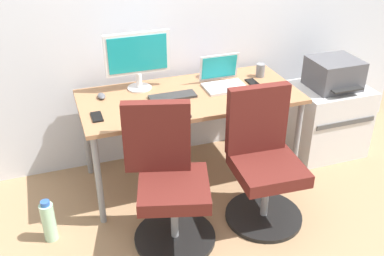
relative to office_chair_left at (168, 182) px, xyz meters
name	(u,v)px	position (x,y,z in m)	size (l,w,h in m)	color
ground_plane	(190,176)	(0.35, 0.59, -0.42)	(5.28, 5.28, 0.00)	#9E7A56
back_wall	(170,1)	(0.35, 1.04, 0.88)	(4.40, 0.04, 2.60)	silver
desk	(190,102)	(0.35, 0.59, 0.24)	(1.60, 0.74, 0.72)	#996B47
office_chair_left	(168,182)	(0.00, 0.00, 0.00)	(0.54, 0.54, 0.94)	black
office_chair_right	(263,163)	(0.67, 0.00, 0.00)	(0.54, 0.54, 0.94)	black
side_cabinet	(326,119)	(1.58, 0.60, -0.12)	(0.60, 0.50, 0.60)	silver
printer	(334,73)	(1.58, 0.60, 0.30)	(0.38, 0.40, 0.24)	#515156
water_bottle_on_floor	(49,221)	(-0.76, 0.21, -0.28)	(0.09, 0.09, 0.31)	#A5D8B2
desktop_monitor	(138,57)	(0.02, 0.82, 0.55)	(0.48, 0.18, 0.43)	silver
open_laptop	(222,79)	(0.63, 0.66, 0.36)	(0.31, 0.26, 0.23)	silver
keyboard_by_monitor	(164,117)	(0.07, 0.30, 0.31)	(0.34, 0.12, 0.02)	#2D2D2D
keyboard_by_laptop	(173,96)	(0.21, 0.58, 0.31)	(0.34, 0.12, 0.02)	#2D2D2D
mouse_by_monitor	(101,96)	(-0.27, 0.74, 0.32)	(0.06, 0.10, 0.03)	#515156
mouse_by_laptop	(275,94)	(0.92, 0.36, 0.32)	(0.06, 0.10, 0.03)	#515156
coffee_mug	(208,72)	(0.59, 0.86, 0.35)	(0.08, 0.08, 0.09)	blue
pen_cup	(260,70)	(0.99, 0.73, 0.35)	(0.07, 0.07, 0.10)	slate
phone_near_laptop	(97,117)	(-0.35, 0.45, 0.31)	(0.07, 0.14, 0.01)	black
phone_near_monitor	(253,83)	(0.87, 0.63, 0.31)	(0.07, 0.14, 0.01)	black
notebook	(254,99)	(0.75, 0.35, 0.31)	(0.21, 0.15, 0.03)	yellow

